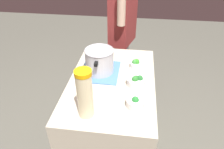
% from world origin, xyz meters
% --- Properties ---
extents(counter_slab, '(1.01, 0.64, 0.92)m').
position_xyz_m(counter_slab, '(0.00, 0.00, 0.46)').
color(counter_slab, '#B6AC94').
rests_on(counter_slab, ground_plane).
extents(dish_cloth, '(0.33, 0.30, 0.01)m').
position_xyz_m(dish_cloth, '(0.10, 0.11, 0.92)').
color(dish_cloth, '#4772A9').
rests_on(dish_cloth, counter_slab).
extents(cooking_pot, '(0.29, 0.22, 0.19)m').
position_xyz_m(cooking_pot, '(0.10, 0.11, 1.02)').
color(cooking_pot, '#B7B7BC').
rests_on(cooking_pot, dish_cloth).
extents(lemonade_pitcher, '(0.10, 0.10, 0.32)m').
position_xyz_m(lemonade_pitcher, '(-0.37, 0.11, 1.08)').
color(lemonade_pitcher, beige).
rests_on(lemonade_pitcher, counter_slab).
extents(broccoli_bowl_front, '(0.12, 0.12, 0.08)m').
position_xyz_m(broccoli_bowl_front, '(-0.26, -0.18, 0.95)').
color(broccoli_bowl_front, silver).
rests_on(broccoli_bowl_front, counter_slab).
extents(broccoli_bowl_center, '(0.13, 0.13, 0.08)m').
position_xyz_m(broccoli_bowl_center, '(-0.04, -0.18, 0.95)').
color(broccoli_bowl_center, silver).
rests_on(broccoli_bowl_center, counter_slab).
extents(broccoli_bowl_back, '(0.10, 0.10, 0.07)m').
position_xyz_m(broccoli_bowl_back, '(0.21, -0.17, 0.95)').
color(broccoli_bowl_back, silver).
rests_on(broccoli_bowl_back, counter_slab).
extents(person_cook, '(0.50, 0.29, 1.59)m').
position_xyz_m(person_cook, '(0.87, 0.00, 0.88)').
color(person_cook, slate).
rests_on(person_cook, ground_plane).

